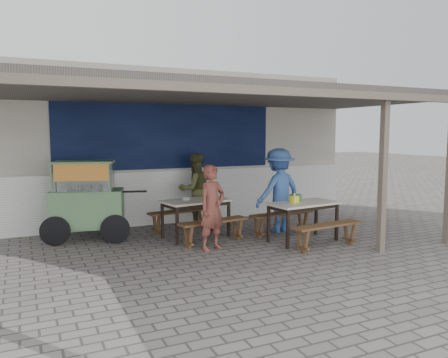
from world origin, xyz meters
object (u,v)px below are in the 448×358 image
patron_wall_side (195,189)px  patron_right_table (279,190)px  bench_left_wall (180,216)px  condiment_jar (207,196)px  table_right (303,207)px  bench_right_street (327,230)px  donation_box (296,198)px  bench_left_street (214,226)px  patron_street_side (212,208)px  vendor_cart (87,197)px  tissue_box (294,199)px  table_left (196,204)px  condiment_bowl (186,199)px  bench_right_wall (282,218)px

patron_wall_side → patron_right_table: bearing=129.5°
bench_left_wall → condiment_jar: condiment_jar is taller
table_right → condiment_jar: (-1.45, 1.26, 0.12)m
bench_left_wall → bench_right_street: bearing=-61.5°
bench_left_wall → donation_box: (1.78, -1.60, 0.48)m
bench_left_street → patron_street_side: (-0.18, -0.35, 0.42)m
patron_wall_side → donation_box: patron_wall_side is taller
bench_left_street → bench_left_wall: 1.28m
vendor_cart → condiment_jar: bearing=2.5°
bench_left_wall → bench_right_street: 3.08m
tissue_box → bench_right_street: bearing=-71.0°
bench_left_street → condiment_jar: (0.18, 0.75, 0.46)m
table_right → patron_right_table: size_ratio=0.80×
bench_left_street → table_right: size_ratio=1.02×
table_left → condiment_bowl: bearing=149.1°
patron_street_side → donation_box: patron_street_side is taller
patron_wall_side → table_left: bearing=63.0°
bench_left_wall → table_right: 2.58m
donation_box → condiment_jar: (-1.39, 1.09, -0.03)m
table_left → bench_left_street: 0.72m
vendor_cart → patron_right_table: patron_right_table is taller
table_left → bench_left_wall: bearing=90.0°
patron_right_table → condiment_jar: size_ratio=20.58×
table_left → bench_right_wall: 1.77m
bench_left_wall → patron_right_table: (1.87, -0.85, 0.54)m
patron_wall_side → condiment_jar: 0.97m
table_right → vendor_cart: vendor_cart is taller
bench_left_street → vendor_cart: (-2.08, 1.30, 0.50)m
table_left → bench_left_wall: table_left is taller
patron_wall_side → tissue_box: bearing=111.6°
vendor_cart → table_right: bearing=-9.9°
table_right → bench_right_street: size_ratio=0.96×
table_left → condiment_jar: 0.33m
patron_wall_side → condiment_bowl: bearing=53.4°
patron_right_table → bench_left_street: bearing=2.0°
table_right → condiment_bowl: bearing=141.4°
bench_right_wall → table_right: bearing=-90.0°
bench_right_street → patron_street_side: (-1.87, 0.81, 0.42)m
bench_right_wall → condiment_jar: bearing=149.4°
bench_left_street → tissue_box: bearing=-27.7°
bench_left_street → patron_street_side: bearing=-127.3°
table_left → bench_right_street: bearing=-54.6°
bench_left_street → bench_right_wall: size_ratio=0.98×
condiment_bowl → bench_left_wall: bearing=82.6°
bench_left_wall → bench_right_wall: (1.77, -1.13, 0.00)m
patron_street_side → patron_wall_side: size_ratio=0.94×
patron_wall_side → patron_right_table: size_ratio=0.93×
patron_right_table → condiment_jar: (-1.47, 0.34, -0.08)m
bench_right_wall → patron_right_table: bearing=64.9°
table_left → condiment_bowl: 0.22m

